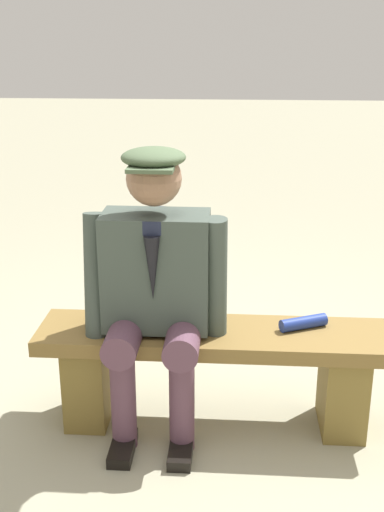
# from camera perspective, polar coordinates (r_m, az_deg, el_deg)

# --- Properties ---
(ground_plane) EXTENTS (30.00, 30.00, 0.00)m
(ground_plane) POSITION_cam_1_polar(r_m,az_deg,el_deg) (3.14, 1.95, -14.32)
(ground_plane) COLOR gray
(bench) EXTENTS (1.60, 0.37, 0.47)m
(bench) POSITION_cam_1_polar(r_m,az_deg,el_deg) (2.98, 2.02, -9.38)
(bench) COLOR brown
(bench) RESTS_ON ground
(seated_man) EXTENTS (0.63, 0.52, 1.29)m
(seated_man) POSITION_cam_1_polar(r_m,az_deg,el_deg) (2.78, -3.28, -2.19)
(seated_man) COLOR #3D4840
(seated_man) RESTS_ON ground
(rolled_magazine) EXTENTS (0.22, 0.14, 0.06)m
(rolled_magazine) POSITION_cam_1_polar(r_m,az_deg,el_deg) (2.95, 9.80, -5.82)
(rolled_magazine) COLOR navy
(rolled_magazine) RESTS_ON bench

